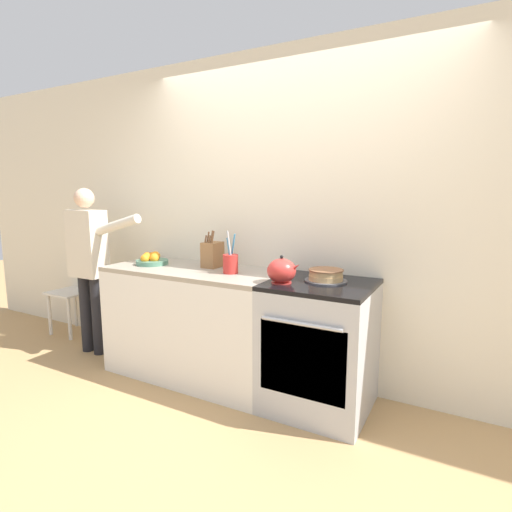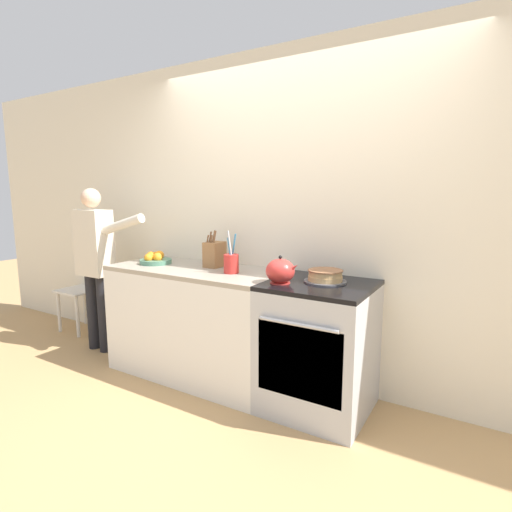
{
  "view_description": "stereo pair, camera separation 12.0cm",
  "coord_description": "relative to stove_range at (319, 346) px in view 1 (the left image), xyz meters",
  "views": [
    {
      "loc": [
        1.24,
        -2.21,
        1.51
      ],
      "look_at": [
        -0.12,
        0.3,
        1.05
      ],
      "focal_mm": 28.0,
      "sensor_mm": 36.0,
      "label": 1
    },
    {
      "loc": [
        1.34,
        -2.15,
        1.51
      ],
      "look_at": [
        -0.12,
        0.3,
        1.05
      ],
      "focal_mm": 28.0,
      "sensor_mm": 36.0,
      "label": 2
    }
  ],
  "objects": [
    {
      "name": "dining_chair",
      "position": [
        -2.85,
        0.26,
        0.05
      ],
      "size": [
        0.4,
        0.4,
        0.86
      ],
      "rotation": [
        0.0,
        0.0,
        0.09
      ],
      "color": "silver",
      "rests_on": "ground_plane"
    },
    {
      "name": "utensil_crock",
      "position": [
        -0.71,
        -0.02,
        0.53
      ],
      "size": [
        0.11,
        0.11,
        0.33
      ],
      "color": "red",
      "rests_on": "counter_cabinet"
    },
    {
      "name": "layer_cake",
      "position": [
        0.02,
        0.05,
        0.49
      ],
      "size": [
        0.29,
        0.29,
        0.09
      ],
      "color": "#4C4C51",
      "rests_on": "stove_range"
    },
    {
      "name": "counter_cabinet",
      "position": [
        -1.08,
        0.0,
        -0.0
      ],
      "size": [
        1.45,
        0.66,
        0.9
      ],
      "color": "white",
      "rests_on": "ground_plane"
    },
    {
      "name": "person_baker",
      "position": [
        -2.2,
        -0.09,
        0.47
      ],
      "size": [
        0.9,
        0.2,
        1.54
      ],
      "rotation": [
        0.0,
        0.0,
        -0.23
      ],
      "color": "black",
      "rests_on": "ground_plane"
    },
    {
      "name": "tea_kettle",
      "position": [
        -0.23,
        -0.14,
        0.53
      ],
      "size": [
        0.24,
        0.2,
        0.19
      ],
      "color": "red",
      "rests_on": "stove_range"
    },
    {
      "name": "fruit_bowl",
      "position": [
        -1.5,
        -0.02,
        0.49
      ],
      "size": [
        0.27,
        0.27,
        0.1
      ],
      "color": "#4C7F66",
      "rests_on": "counter_cabinet"
    },
    {
      "name": "wall_back",
      "position": [
        -0.36,
        0.35,
        0.85
      ],
      "size": [
        8.0,
        0.04,
        2.6
      ],
      "color": "silver",
      "rests_on": "ground_plane"
    },
    {
      "name": "stove_range",
      "position": [
        0.0,
        0.0,
        0.0
      ],
      "size": [
        0.7,
        0.69,
        0.9
      ],
      "color": "#B7BABF",
      "rests_on": "ground_plane"
    },
    {
      "name": "ground_plane",
      "position": [
        -0.36,
        -0.33,
        -0.45
      ],
      "size": [
        16.0,
        16.0,
        0.0
      ],
      "primitive_type": "plane",
      "color": "tan"
    },
    {
      "name": "knife_block",
      "position": [
        -0.97,
        0.12,
        0.56
      ],
      "size": [
        0.12,
        0.17,
        0.3
      ],
      "color": "olive",
      "rests_on": "counter_cabinet"
    }
  ]
}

